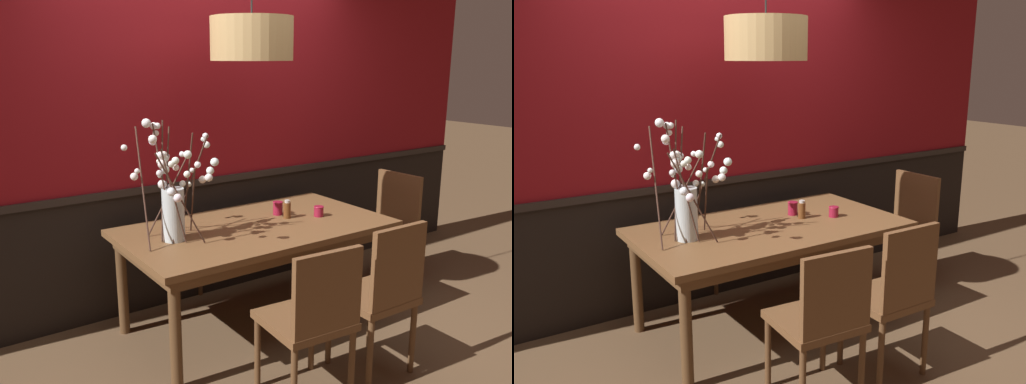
% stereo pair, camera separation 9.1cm
% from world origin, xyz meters
% --- Properties ---
extents(ground_plane, '(24.00, 24.00, 0.00)m').
position_xyz_m(ground_plane, '(0.00, 0.00, 0.00)').
color(ground_plane, brown).
extents(back_wall, '(5.71, 0.14, 2.99)m').
position_xyz_m(back_wall, '(0.00, 0.72, 1.48)').
color(back_wall, black).
rests_on(back_wall, ground).
extents(dining_table, '(1.82, 0.99, 0.74)m').
position_xyz_m(dining_table, '(0.00, 0.00, 0.66)').
color(dining_table, brown).
rests_on(dining_table, ground).
extents(chair_far_side_left, '(0.50, 0.46, 0.93)m').
position_xyz_m(chair_far_side_left, '(-0.27, 0.93, 0.52)').
color(chair_far_side_left, brown).
rests_on(chair_far_side_left, ground).
extents(chair_head_east_end, '(0.46, 0.48, 0.92)m').
position_xyz_m(chair_head_east_end, '(1.35, 0.03, 0.52)').
color(chair_head_east_end, brown).
rests_on(chair_head_east_end, ground).
extents(chair_near_side_right, '(0.42, 0.42, 0.95)m').
position_xyz_m(chair_near_side_right, '(0.25, -0.93, 0.53)').
color(chair_near_side_right, brown).
rests_on(chair_near_side_right, ground).
extents(chair_near_side_left, '(0.47, 0.47, 0.91)m').
position_xyz_m(chair_near_side_left, '(-0.26, -0.92, 0.52)').
color(chair_near_side_left, brown).
rests_on(chair_near_side_left, ground).
extents(vase_with_blossoms, '(0.60, 0.62, 0.76)m').
position_xyz_m(vase_with_blossoms, '(-0.60, 0.03, 1.00)').
color(vase_with_blossoms, silver).
rests_on(vase_with_blossoms, dining_table).
extents(candle_holder_nearer_center, '(0.07, 0.07, 0.08)m').
position_xyz_m(candle_holder_nearer_center, '(0.50, -0.08, 0.77)').
color(candle_holder_nearer_center, maroon).
rests_on(candle_holder_nearer_center, dining_table).
extents(candle_holder_nearer_edge, '(0.08, 0.08, 0.10)m').
position_xyz_m(candle_holder_nearer_edge, '(0.28, 0.13, 0.78)').
color(candle_holder_nearer_edge, maroon).
rests_on(candle_holder_nearer_edge, dining_table).
extents(condiment_bottle, '(0.05, 0.05, 0.13)m').
position_xyz_m(condiment_bottle, '(0.28, 0.02, 0.80)').
color(condiment_bottle, brown).
rests_on(condiment_bottle, dining_table).
extents(pendant_lamp, '(0.53, 0.53, 1.16)m').
position_xyz_m(pendant_lamp, '(0.00, 0.05, 1.97)').
color(pendant_lamp, tan).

